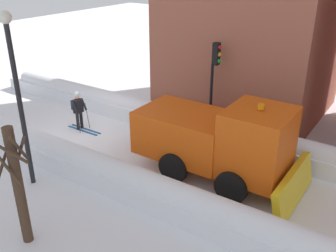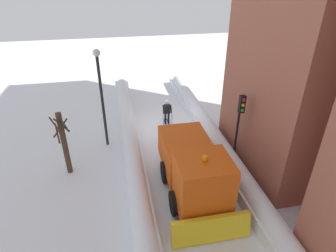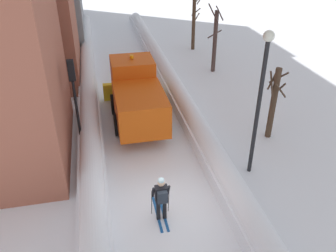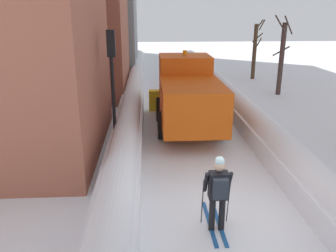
{
  "view_description": "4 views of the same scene",
  "coord_description": "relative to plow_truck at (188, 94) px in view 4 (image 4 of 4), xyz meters",
  "views": [
    {
      "loc": [
        10.64,
        11.84,
        7.36
      ],
      "look_at": [
        -0.65,
        4.19,
        1.16
      ],
      "focal_mm": 40.62,
      "sensor_mm": 36.0,
      "label": 1
    },
    {
      "loc": [
        3.06,
        16.58,
        9.47
      ],
      "look_at": [
        0.2,
        2.13,
        1.23
      ],
      "focal_mm": 30.05,
      "sensor_mm": 36.0,
      "label": 2
    },
    {
      "loc": [
        -1.87,
        -9.08,
        8.92
      ],
      "look_at": [
        0.77,
        3.17,
        1.59
      ],
      "focal_mm": 37.01,
      "sensor_mm": 36.0,
      "label": 3
    },
    {
      "loc": [
        -1.72,
        -6.97,
        4.72
      ],
      "look_at": [
        -1.08,
        3.77,
        1.11
      ],
      "focal_mm": 36.64,
      "sensor_mm": 36.0,
      "label": 4
    }
  ],
  "objects": [
    {
      "name": "ground_plane",
      "position": [
        0.09,
        3.31,
        -1.48
      ],
      "size": [
        80.0,
        80.0,
        0.0
      ],
      "primitive_type": "plane",
      "color": "white"
    },
    {
      "name": "skier",
      "position": [
        -0.14,
        -7.1,
        -0.48
      ],
      "size": [
        0.62,
        1.8,
        1.81
      ],
      "color": "black",
      "rests_on": "ground"
    },
    {
      "name": "snowbank_right",
      "position": [
        2.61,
        3.31,
        -0.99
      ],
      "size": [
        1.1,
        36.0,
        1.09
      ],
      "color": "white",
      "rests_on": "ground"
    },
    {
      "name": "bare_tree_far",
      "position": [
        6.09,
        10.99,
        0.58
      ],
      "size": [
        0.64,
        1.14,
        4.2
      ],
      "color": "#463122",
      "rests_on": "ground"
    },
    {
      "name": "plow_truck",
      "position": [
        0.0,
        0.0,
        0.0
      ],
      "size": [
        3.2,
        5.98,
        3.12
      ],
      "color": "#DB510F",
      "rests_on": "ground"
    },
    {
      "name": "bare_tree_mid",
      "position": [
        6.11,
        5.94,
        0.69
      ],
      "size": [
        1.04,
        1.08,
        4.54
      ],
      "color": "#42312D",
      "rests_on": "ground"
    },
    {
      "name": "snowbank_left",
      "position": [
        -2.43,
        3.31,
        -0.97
      ],
      "size": [
        1.1,
        36.0,
        1.12
      ],
      "color": "white",
      "rests_on": "ground"
    },
    {
      "name": "traffic_light_pole",
      "position": [
        -2.85,
        -1.75,
        1.44
      ],
      "size": [
        0.28,
        0.42,
        4.14
      ],
      "color": "black",
      "rests_on": "ground"
    }
  ]
}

